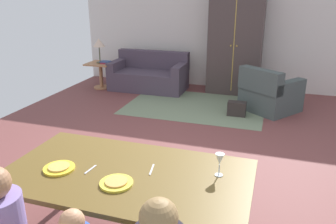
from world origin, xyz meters
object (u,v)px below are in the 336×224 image
object	(u,v)px
side_table	(101,72)
book_lower	(106,63)
plate_near_child	(116,183)
table_lamp	(99,43)
plate_near_man	(59,168)
armchair	(269,94)
couch	(149,76)
handbag	(237,109)
dining_table	(127,179)
book_upper	(105,62)
armoire	(236,44)
wine_glass	(220,160)

from	to	relation	value
side_table	book_lower	xyz separation A→B (m)	(0.17, -0.04, 0.22)
plate_near_child	table_lamp	size ratio (longest dim) A/B	0.46
side_table	book_lower	distance (m)	0.28
plate_near_man	armchair	world-z (taller)	armchair
plate_near_child	armchair	xyz separation A→B (m)	(0.98, 4.27, -0.45)
couch	book_lower	xyz separation A→B (m)	(-0.90, -0.29, 0.29)
couch	handbag	world-z (taller)	couch
armchair	handbag	bearing A→B (deg)	-138.63
couch	side_table	xyz separation A→B (m)	(-1.07, -0.26, 0.07)
dining_table	couch	bearing A→B (deg)	108.91
side_table	book_lower	world-z (taller)	book_lower
couch	book_upper	xyz separation A→B (m)	(-0.92, -0.29, 0.32)
armchair	armoire	size ratio (longest dim) A/B	0.57
armchair	side_table	distance (m)	3.71
couch	table_lamp	distance (m)	1.31
side_table	table_lamp	size ratio (longest dim) A/B	1.07
armchair	couch	bearing A→B (deg)	164.99
plate_near_man	book_lower	distance (m)	5.03
plate_near_child	wine_glass	distance (m)	0.80
plate_near_child	side_table	world-z (taller)	plate_near_child
dining_table	book_lower	distance (m)	5.16
book_upper	armoire	bearing A→B (deg)	12.78
table_lamp	handbag	distance (m)	3.41
plate_near_man	wine_glass	size ratio (longest dim) A/B	1.34
plate_near_child	book_lower	bearing A→B (deg)	118.54
armoire	side_table	xyz separation A→B (m)	(-2.90, -0.59, -0.67)
table_lamp	dining_table	bearing A→B (deg)	-59.09
couch	handbag	bearing A→B (deg)	-28.90
armoire	book_lower	xyz separation A→B (m)	(-2.73, -0.63, -0.46)
plate_near_man	wine_glass	world-z (taller)	wine_glass
plate_near_child	wine_glass	xyz separation A→B (m)	(0.70, 0.36, 0.12)
dining_table	book_upper	size ratio (longest dim) A/B	8.85
side_table	book_lower	size ratio (longest dim) A/B	2.64
wine_glass	book_upper	xyz separation A→B (m)	(-3.26, 4.32, -0.27)
book_upper	handbag	xyz separation A→B (m)	(3.02, -0.87, -0.49)
armchair	wine_glass	bearing A→B (deg)	-94.02
plate_near_man	plate_near_child	size ratio (longest dim) A/B	1.00
book_upper	handbag	size ratio (longest dim) A/B	0.69
couch	side_table	distance (m)	1.10
wine_glass	couch	distance (m)	5.20
armoire	table_lamp	distance (m)	2.96
dining_table	table_lamp	bearing A→B (deg)	120.91
plate_near_man	couch	bearing A→B (deg)	102.68
plate_near_child	handbag	size ratio (longest dim) A/B	0.78
side_table	book_lower	bearing A→B (deg)	-12.15
table_lamp	book_upper	world-z (taller)	table_lamp
side_table	armoire	bearing A→B (deg)	11.60
plate_near_child	armchair	bearing A→B (deg)	77.12
dining_table	wine_glass	world-z (taller)	wine_glass
wine_glass	couch	world-z (taller)	wine_glass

